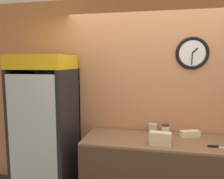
# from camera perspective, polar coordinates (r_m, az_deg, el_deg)

# --- Properties ---
(wall_back) EXTENTS (5.20, 0.10, 2.70)m
(wall_back) POSITION_cam_1_polar(r_m,az_deg,el_deg) (3.04, 12.07, -2.20)
(wall_back) COLOR tan
(wall_back) RESTS_ON ground_plane
(prep_counter) EXTENTS (1.81, 0.66, 0.91)m
(prep_counter) POSITION_cam_1_polar(r_m,az_deg,el_deg) (2.96, 11.57, -20.92)
(prep_counter) COLOR #4C3828
(prep_counter) RESTS_ON ground_plane
(beverage_cooler) EXTENTS (0.73, 0.68, 1.93)m
(beverage_cooler) POSITION_cam_1_polar(r_m,az_deg,el_deg) (3.12, -16.53, -7.76)
(beverage_cooler) COLOR black
(beverage_cooler) RESTS_ON ground_plane
(sandwich_stack_bottom) EXTENTS (0.25, 0.11, 0.08)m
(sandwich_stack_bottom) POSITION_cam_1_polar(r_m,az_deg,el_deg) (2.59, 12.50, -13.22)
(sandwich_stack_bottom) COLOR beige
(sandwich_stack_bottom) RESTS_ON prep_counter
(sandwich_stack_middle) EXTENTS (0.25, 0.12, 0.08)m
(sandwich_stack_middle) POSITION_cam_1_polar(r_m,az_deg,el_deg) (2.57, 12.55, -11.63)
(sandwich_stack_middle) COLOR beige
(sandwich_stack_middle) RESTS_ON sandwich_stack_bottom
(sandwich_flat_left) EXTENTS (0.25, 0.17, 0.08)m
(sandwich_flat_left) POSITION_cam_1_polar(r_m,az_deg,el_deg) (2.97, 19.68, -10.82)
(sandwich_flat_left) COLOR beige
(sandwich_flat_left) RESTS_ON prep_counter
(chefs_knife) EXTENTS (0.31, 0.05, 0.02)m
(chefs_knife) POSITION_cam_1_polar(r_m,az_deg,el_deg) (2.74, 26.06, -13.31)
(chefs_knife) COLOR silver
(chefs_knife) RESTS_ON prep_counter
(condiment_jar) EXTENTS (0.11, 0.11, 0.12)m
(condiment_jar) POSITION_cam_1_polar(r_m,az_deg,el_deg) (3.00, 13.80, -10.03)
(condiment_jar) COLOR silver
(condiment_jar) RESTS_ON prep_counter
(napkin_dispenser) EXTENTS (0.11, 0.09, 0.12)m
(napkin_dispenser) POSITION_cam_1_polar(r_m,az_deg,el_deg) (3.01, 10.60, -9.86)
(napkin_dispenser) COLOR #B7B2AD
(napkin_dispenser) RESTS_ON prep_counter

